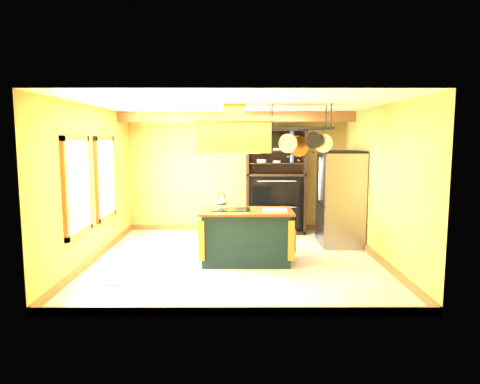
{
  "coord_description": "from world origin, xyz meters",
  "views": [
    {
      "loc": [
        0.06,
        -7.42,
        2.13
      ],
      "look_at": [
        0.07,
        0.3,
        1.17
      ],
      "focal_mm": 32.0,
      "sensor_mm": 36.0,
      "label": 1
    }
  ],
  "objects_px": {
    "pot_rack": "(300,135)",
    "hutch": "(275,193)",
    "kitchen_island": "(246,236)",
    "refrigerator": "(340,200)",
    "range_hood": "(234,133)"
  },
  "relations": [
    {
      "from": "hutch",
      "to": "range_hood",
      "type": "bearing_deg",
      "value": -110.31
    },
    {
      "from": "refrigerator",
      "to": "hutch",
      "type": "xyz_separation_m",
      "value": [
        -1.21,
        1.18,
        0.0
      ]
    },
    {
      "from": "kitchen_island",
      "to": "range_hood",
      "type": "distance_m",
      "value": 1.77
    },
    {
      "from": "range_hood",
      "to": "pot_rack",
      "type": "relative_size",
      "value": 1.12
    },
    {
      "from": "hutch",
      "to": "kitchen_island",
      "type": "bearing_deg",
      "value": -106.15
    },
    {
      "from": "pot_rack",
      "to": "refrigerator",
      "type": "bearing_deg",
      "value": 51.23
    },
    {
      "from": "pot_rack",
      "to": "hutch",
      "type": "distance_m",
      "value": 2.76
    },
    {
      "from": "range_hood",
      "to": "hutch",
      "type": "bearing_deg",
      "value": 69.69
    },
    {
      "from": "kitchen_island",
      "to": "pot_rack",
      "type": "xyz_separation_m",
      "value": [
        0.91,
        0.01,
        1.73
      ]
    },
    {
      "from": "pot_rack",
      "to": "refrigerator",
      "type": "xyz_separation_m",
      "value": [
        1.01,
        1.25,
        -1.3
      ]
    },
    {
      "from": "kitchen_island",
      "to": "refrigerator",
      "type": "height_order",
      "value": "refrigerator"
    },
    {
      "from": "refrigerator",
      "to": "hutch",
      "type": "relative_size",
      "value": 0.79
    },
    {
      "from": "kitchen_island",
      "to": "pot_rack",
      "type": "height_order",
      "value": "pot_rack"
    },
    {
      "from": "kitchen_island",
      "to": "hutch",
      "type": "relative_size",
      "value": 0.67
    },
    {
      "from": "refrigerator",
      "to": "hutch",
      "type": "height_order",
      "value": "hutch"
    }
  ]
}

